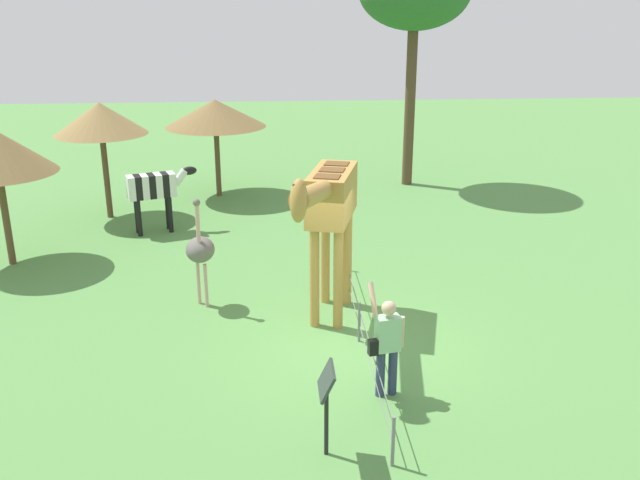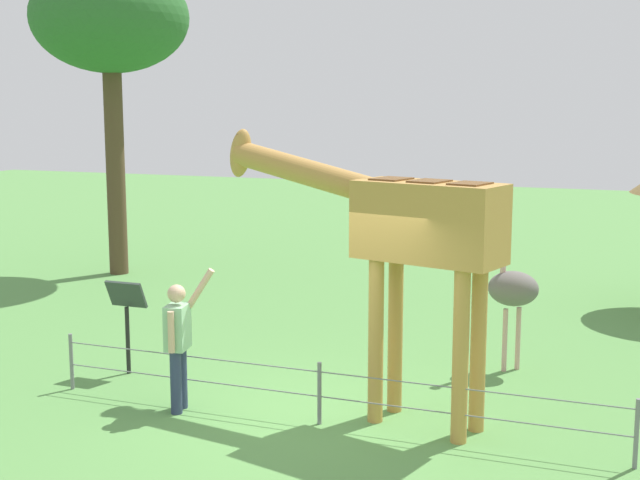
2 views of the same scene
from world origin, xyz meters
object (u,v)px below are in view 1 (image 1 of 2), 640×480
(visitor, at_px, (387,342))
(shade_hut_aside, at_px, (100,119))
(giraffe, at_px, (329,206))
(ostrich, at_px, (200,250))
(info_sign, at_px, (326,393))
(zebra, at_px, (154,189))
(shade_hut_near, at_px, (215,113))

(visitor, xyz_separation_m, shade_hut_aside, (-9.63, -6.19, 1.84))
(giraffe, distance_m, ostrich, 2.82)
(giraffe, relative_size, visitor, 2.18)
(giraffe, relative_size, info_sign, 2.91)
(shade_hut_aside, bearing_deg, info_sign, 25.02)
(info_sign, bearing_deg, zebra, -159.27)
(ostrich, xyz_separation_m, shade_hut_aside, (-6.10, -3.09, 1.56))
(giraffe, height_order, info_sign, giraffe)
(giraffe, relative_size, ostrich, 1.71)
(zebra, relative_size, ostrich, 0.80)
(giraffe, height_order, shade_hut_aside, giraffe)
(giraffe, bearing_deg, shade_hut_aside, -141.74)
(visitor, bearing_deg, shade_hut_aside, -147.27)
(zebra, distance_m, shade_hut_aside, 2.60)
(giraffe, xyz_separation_m, zebra, (-5.60, -4.02, -1.11))
(visitor, distance_m, zebra, 9.46)
(ostrich, distance_m, info_sign, 5.37)
(visitor, relative_size, shade_hut_near, 0.59)
(zebra, bearing_deg, giraffe, 35.67)
(giraffe, xyz_separation_m, info_sign, (4.04, -0.37, -1.33))
(zebra, relative_size, shade_hut_aside, 0.57)
(giraffe, bearing_deg, shade_hut_near, -163.71)
(ostrich, bearing_deg, shade_hut_aside, -153.11)
(giraffe, height_order, zebra, giraffe)
(visitor, height_order, zebra, visitor)
(info_sign, bearing_deg, shade_hut_aside, -154.98)
(shade_hut_near, distance_m, shade_hut_aside, 3.52)
(giraffe, bearing_deg, info_sign, -5.19)
(zebra, relative_size, shade_hut_near, 0.60)
(zebra, relative_size, info_sign, 1.36)
(shade_hut_near, distance_m, info_sign, 13.34)
(ostrich, bearing_deg, info_sign, 22.64)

